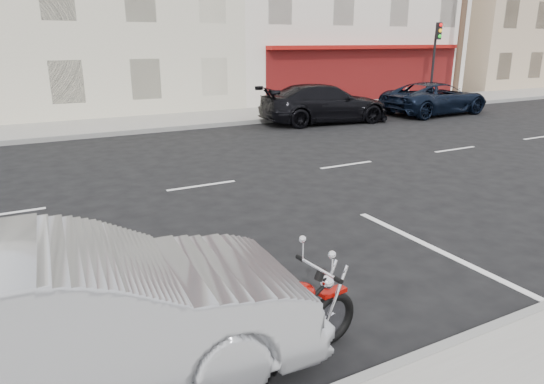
# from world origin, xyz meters

# --- Properties ---
(ground) EXTENTS (120.00, 120.00, 0.00)m
(ground) POSITION_xyz_m (0.00, 0.00, 0.00)
(ground) COLOR black
(ground) RESTS_ON ground
(sidewalk_far) EXTENTS (80.00, 3.40, 0.15)m
(sidewalk_far) POSITION_xyz_m (-5.00, 8.70, 0.07)
(sidewalk_far) COLOR gray
(sidewalk_far) RESTS_ON ground
(curb_far) EXTENTS (80.00, 0.12, 0.16)m
(curb_far) POSITION_xyz_m (-5.00, 7.00, 0.08)
(curb_far) COLOR gray
(curb_far) RESTS_ON ground
(bldg_far_east) EXTENTS (12.00, 12.00, 11.00)m
(bldg_far_east) POSITION_xyz_m (26.00, 16.30, 5.50)
(bldg_far_east) COLOR tan
(bldg_far_east) RESTS_ON ground
(utility_pole) EXTENTS (1.80, 0.30, 9.00)m
(utility_pole) POSITION_xyz_m (15.50, 8.60, 4.74)
(utility_pole) COLOR #422D1E
(utility_pole) RESTS_ON sidewalk_far
(traffic_light) EXTENTS (0.26, 0.30, 3.80)m
(traffic_light) POSITION_xyz_m (13.50, 8.33, 2.56)
(traffic_light) COLOR black
(traffic_light) RESTS_ON sidewalk_far
(fire_hydrant) EXTENTS (0.20, 0.20, 0.72)m
(fire_hydrant) POSITION_xyz_m (12.00, 8.50, 0.53)
(fire_hydrant) COLOR beige
(fire_hydrant) RESTS_ON sidewalk_far
(motorcycle) EXTENTS (1.91, 0.63, 0.96)m
(motorcycle) POSITION_xyz_m (-2.82, -6.24, 0.44)
(motorcycle) COLOR black
(motorcycle) RESTS_ON ground
(sedan_silver) EXTENTS (4.71, 1.88, 1.52)m
(sedan_silver) POSITION_xyz_m (-5.40, -5.77, 0.76)
(sedan_silver) COLOR #9A9CA1
(sedan_silver) RESTS_ON ground
(suv_far) EXTENTS (5.07, 2.50, 1.39)m
(suv_far) POSITION_xyz_m (10.93, 5.60, 0.69)
(suv_far) COLOR black
(suv_far) RESTS_ON ground
(car_far) EXTENTS (5.39, 2.70, 1.50)m
(car_far) POSITION_xyz_m (5.32, 5.96, 0.75)
(car_far) COLOR black
(car_far) RESTS_ON ground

